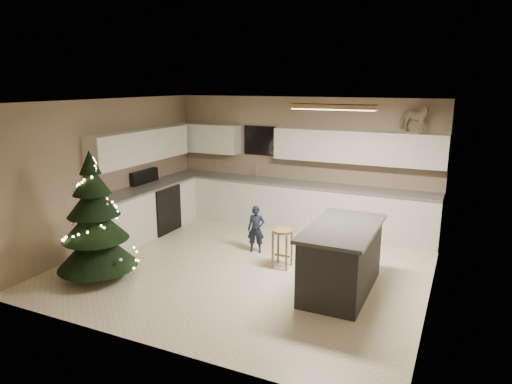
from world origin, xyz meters
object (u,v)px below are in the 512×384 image
(christmas_tree, at_px, (95,227))
(bar_stool, at_px, (282,239))
(rocking_horse, at_px, (414,118))
(toddler, at_px, (256,229))
(island, at_px, (341,258))

(christmas_tree, bearing_deg, bar_stool, 32.75)
(bar_stool, distance_m, rocking_horse, 3.20)
(christmas_tree, bearing_deg, toddler, 48.81)
(island, relative_size, toddler, 2.08)
(island, distance_m, toddler, 1.92)
(christmas_tree, height_order, toddler, christmas_tree)
(island, height_order, rocking_horse, rocking_horse)
(bar_stool, relative_size, rocking_horse, 0.98)
(island, bearing_deg, toddler, 153.45)
(toddler, bearing_deg, bar_stool, -51.16)
(toddler, xyz_separation_m, rocking_horse, (2.26, 1.68, 1.86))
(bar_stool, relative_size, toddler, 0.77)
(island, relative_size, rocking_horse, 2.67)
(rocking_horse, bearing_deg, toddler, 146.84)
(christmas_tree, distance_m, rocking_horse, 5.59)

